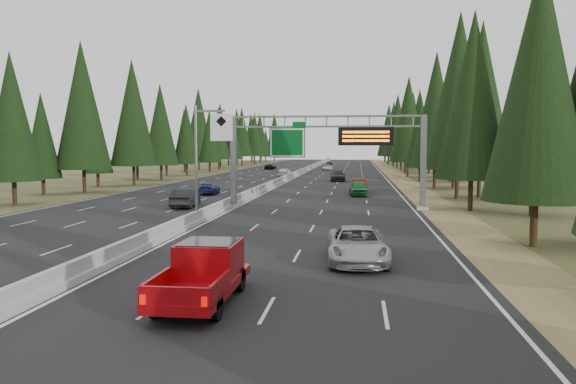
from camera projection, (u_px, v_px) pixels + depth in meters
The scene contains 19 objects.
road at pixel (291, 178), 92.69m from camera, with size 32.00×260.00×0.08m, color black.
shoulder_right at pixel (401, 179), 90.51m from camera, with size 3.60×260.00×0.06m, color olive.
shoulder_left at pixel (187, 178), 94.87m from camera, with size 3.60×260.00×0.06m, color #3E4420.
median_barrier at pixel (291, 176), 92.66m from camera, with size 0.70×260.00×0.85m.
sign_gantry at pixel (334, 147), 46.54m from camera, with size 16.75×0.98×7.80m.
hov_sign_pole at pixel (204, 155), 37.80m from camera, with size 2.80×0.50×8.00m.
tree_row_right at pixel (436, 117), 81.82m from camera, with size 11.63×243.10×18.83m.
tree_row_left at pixel (160, 125), 93.86m from camera, with size 12.06×244.83×18.44m.
silver_minivan at pixel (357, 245), 25.34m from camera, with size 2.64×5.73×1.59m, color #9E9FA2.
red_pickup at pixel (206, 268), 19.18m from camera, with size 2.12×5.95×1.94m.
car_ahead_green at pixel (358, 188), 59.57m from camera, with size 1.82×4.54×1.55m, color #17652F.
car_ahead_dkred at pixel (359, 186), 64.26m from camera, with size 1.58×4.54×1.49m, color #65210E.
car_ahead_dkgrey at pixel (338, 176), 84.80m from camera, with size 2.22×5.45×1.58m, color black.
car_ahead_white at pixel (328, 167), 121.70m from camera, with size 2.22×4.81×1.34m, color silver.
car_ahead_far at pixel (329, 164), 144.63m from camera, with size 1.59×3.94×1.34m, color black.
car_onc_near at pixel (185, 198), 48.16m from camera, with size 1.70×4.89×1.61m, color black.
car_onc_blue at pixel (209, 188), 61.40m from camera, with size 1.80×4.42×1.28m, color navy.
car_onc_white at pixel (285, 172), 95.81m from camera, with size 1.83×4.54×1.55m, color silver.
car_onc_far at pixel (270, 166), 127.59m from camera, with size 2.15×4.65×1.29m, color black.
Camera 1 is at (10.83, -11.93, 5.32)m, focal length 35.00 mm.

